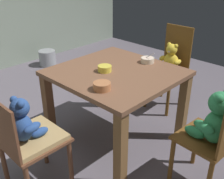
# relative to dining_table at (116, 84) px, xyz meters

# --- Properties ---
(ground_plane) EXTENTS (5.20, 5.20, 0.04)m
(ground_plane) POSITION_rel_dining_table_xyz_m (0.00, 0.00, -0.61)
(ground_plane) COLOR slate
(dining_table) EXTENTS (0.99, 1.03, 0.71)m
(dining_table) POSITION_rel_dining_table_xyz_m (0.00, 0.00, 0.00)
(dining_table) COLOR brown
(dining_table) RESTS_ON ground_plane
(teddy_chair_near_right) EXTENTS (0.42, 0.37, 0.93)m
(teddy_chair_near_right) POSITION_rel_dining_table_xyz_m (0.93, 0.02, -0.07)
(teddy_chair_near_right) COLOR brown
(teddy_chair_near_right) RESTS_ON ground_plane
(teddy_chair_near_front) EXTENTS (0.42, 0.40, 0.85)m
(teddy_chair_near_front) POSITION_rel_dining_table_xyz_m (0.01, -0.94, -0.03)
(teddy_chair_near_front) COLOR brown
(teddy_chair_near_front) RESTS_ON ground_plane
(teddy_chair_near_left) EXTENTS (0.42, 0.42, 0.83)m
(teddy_chair_near_left) POSITION_rel_dining_table_xyz_m (-0.92, 0.01, -0.07)
(teddy_chair_near_left) COLOR brown
(teddy_chair_near_left) RESTS_ON ground_plane
(porridge_bowl_terracotta_near_left) EXTENTS (0.14, 0.14, 0.06)m
(porridge_bowl_terracotta_near_left) POSITION_rel_dining_table_xyz_m (-0.34, -0.17, 0.16)
(porridge_bowl_terracotta_near_left) COLOR #BB7246
(porridge_bowl_terracotta_near_left) RESTS_ON dining_table
(porridge_bowl_yellow_center) EXTENTS (0.12, 0.12, 0.05)m
(porridge_bowl_yellow_center) POSITION_rel_dining_table_xyz_m (-0.07, 0.07, 0.15)
(porridge_bowl_yellow_center) COLOR yellow
(porridge_bowl_yellow_center) RESTS_ON dining_table
(porridge_bowl_cream_near_right) EXTENTS (0.13, 0.14, 0.11)m
(porridge_bowl_cream_near_right) POSITION_rel_dining_table_xyz_m (0.36, -0.07, 0.15)
(porridge_bowl_cream_near_right) COLOR beige
(porridge_bowl_cream_near_right) RESTS_ON dining_table
(metal_pail) EXTENTS (0.27, 0.27, 0.25)m
(metal_pail) POSITION_rel_dining_table_xyz_m (0.67, 2.15, -0.47)
(metal_pail) COLOR #93969B
(metal_pail) RESTS_ON ground_plane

